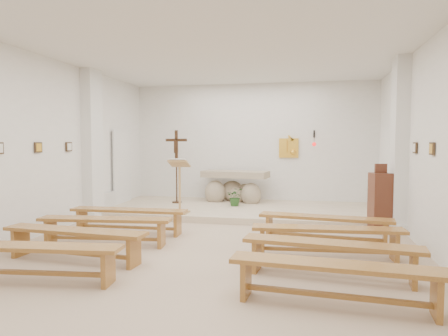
% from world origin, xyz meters
% --- Properties ---
extents(ground, '(7.00, 10.00, 0.00)m').
position_xyz_m(ground, '(0.00, 0.00, 0.00)').
color(ground, '#CBAF92').
rests_on(ground, ground).
extents(wall_left, '(0.02, 10.00, 3.50)m').
position_xyz_m(wall_left, '(-3.49, 0.00, 1.75)').
color(wall_left, white).
rests_on(wall_left, ground).
extents(wall_right, '(0.02, 10.00, 3.50)m').
position_xyz_m(wall_right, '(3.49, 0.00, 1.75)').
color(wall_right, white).
rests_on(wall_right, ground).
extents(wall_back, '(7.00, 0.02, 3.50)m').
position_xyz_m(wall_back, '(0.00, 4.99, 1.75)').
color(wall_back, white).
rests_on(wall_back, ground).
extents(ceiling, '(7.00, 10.00, 0.02)m').
position_xyz_m(ceiling, '(0.00, 0.00, 3.49)').
color(ceiling, silver).
rests_on(ceiling, wall_back).
extents(sanctuary_platform, '(6.98, 3.00, 0.15)m').
position_xyz_m(sanctuary_platform, '(0.00, 3.50, 0.07)').
color(sanctuary_platform, beige).
rests_on(sanctuary_platform, ground).
extents(pilaster_left, '(0.26, 0.55, 3.50)m').
position_xyz_m(pilaster_left, '(-3.37, 2.00, 1.75)').
color(pilaster_left, white).
rests_on(pilaster_left, ground).
extents(pilaster_right, '(0.26, 0.55, 3.50)m').
position_xyz_m(pilaster_right, '(3.37, 2.00, 1.75)').
color(pilaster_right, white).
rests_on(pilaster_right, ground).
extents(gold_wall_relief, '(0.55, 0.04, 0.55)m').
position_xyz_m(gold_wall_relief, '(1.05, 4.96, 1.65)').
color(gold_wall_relief, gold).
rests_on(gold_wall_relief, wall_back).
extents(sanctuary_lamp, '(0.11, 0.36, 0.44)m').
position_xyz_m(sanctuary_lamp, '(1.75, 4.71, 1.81)').
color(sanctuary_lamp, black).
rests_on(sanctuary_lamp, wall_back).
extents(station_frame_left_mid, '(0.03, 0.20, 0.20)m').
position_xyz_m(station_frame_left_mid, '(-3.47, 0.20, 1.72)').
color(station_frame_left_mid, '#3F2D1B').
rests_on(station_frame_left_mid, wall_left).
extents(station_frame_left_rear, '(0.03, 0.20, 0.20)m').
position_xyz_m(station_frame_left_rear, '(-3.47, 1.20, 1.72)').
color(station_frame_left_rear, '#3F2D1B').
rests_on(station_frame_left_rear, wall_left).
extents(station_frame_right_mid, '(0.03, 0.20, 0.20)m').
position_xyz_m(station_frame_right_mid, '(3.47, 0.20, 1.72)').
color(station_frame_right_mid, '#3F2D1B').
rests_on(station_frame_right_mid, wall_right).
extents(station_frame_right_rear, '(0.03, 0.20, 0.20)m').
position_xyz_m(station_frame_right_rear, '(3.47, 1.20, 1.72)').
color(station_frame_right_rear, '#3F2D1B').
rests_on(station_frame_right_rear, wall_right).
extents(radiator_left, '(0.10, 0.85, 0.52)m').
position_xyz_m(radiator_left, '(-3.43, 2.70, 0.27)').
color(radiator_left, silver).
rests_on(radiator_left, ground).
extents(radiator_right, '(0.10, 0.85, 0.52)m').
position_xyz_m(radiator_right, '(3.43, 2.70, 0.27)').
color(radiator_right, silver).
rests_on(radiator_right, ground).
extents(altar, '(1.91, 0.96, 0.95)m').
position_xyz_m(altar, '(-0.42, 4.40, 0.51)').
color(altar, tan).
rests_on(altar, sanctuary_platform).
extents(lectern, '(0.47, 0.40, 1.30)m').
position_xyz_m(lectern, '(-1.35, 2.31, 0.79)').
color(lectern, tan).
rests_on(lectern, sanctuary_platform).
extents(crucifix_stand, '(0.60, 0.26, 1.99)m').
position_xyz_m(crucifix_stand, '(-1.94, 3.87, 1.30)').
color(crucifix_stand, '#3D2513').
rests_on(crucifix_stand, sanctuary_platform).
extents(potted_plant, '(0.50, 0.45, 0.48)m').
position_xyz_m(potted_plant, '(-0.26, 3.67, 0.39)').
color(potted_plant, '#265120').
rests_on(potted_plant, sanctuary_platform).
extents(donation_pedestal, '(0.45, 0.45, 1.39)m').
position_xyz_m(donation_pedestal, '(3.02, 1.89, 0.61)').
color(donation_pedestal, '#542818').
rests_on(donation_pedestal, ground).
extents(bench_left_front, '(2.35, 0.44, 0.49)m').
position_xyz_m(bench_left_front, '(-1.89, 0.76, 0.37)').
color(bench_left_front, '#A97031').
rests_on(bench_left_front, ground).
extents(bench_right_front, '(2.37, 0.65, 0.49)m').
position_xyz_m(bench_right_front, '(1.89, 0.76, 0.37)').
color(bench_right_front, '#A97031').
rests_on(bench_right_front, ground).
extents(bench_left_second, '(2.37, 0.63, 0.49)m').
position_xyz_m(bench_left_second, '(-1.89, -0.19, 0.37)').
color(bench_left_second, '#A97031').
rests_on(bench_left_second, ground).
extents(bench_right_second, '(2.36, 0.55, 0.49)m').
position_xyz_m(bench_right_second, '(1.89, -0.19, 0.37)').
color(bench_right_second, '#A97031').
rests_on(bench_right_second, ground).
extents(bench_left_third, '(2.36, 0.55, 0.49)m').
position_xyz_m(bench_left_third, '(-1.89, -1.13, 0.37)').
color(bench_left_third, '#A97031').
rests_on(bench_left_third, ground).
extents(bench_right_third, '(2.37, 0.63, 0.49)m').
position_xyz_m(bench_right_third, '(1.89, -1.13, 0.37)').
color(bench_right_third, '#A97031').
rests_on(bench_right_third, ground).
extents(bench_left_fourth, '(2.37, 0.62, 0.49)m').
position_xyz_m(bench_left_fourth, '(-1.89, -2.08, 0.37)').
color(bench_left_fourth, '#A97031').
rests_on(bench_left_fourth, ground).
extents(bench_right_fourth, '(2.36, 0.55, 0.49)m').
position_xyz_m(bench_right_fourth, '(1.89, -2.08, 0.37)').
color(bench_right_fourth, '#A97031').
rests_on(bench_right_fourth, ground).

